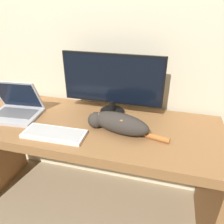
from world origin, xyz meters
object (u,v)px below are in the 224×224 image
laptop (16,109)px  external_keyboard (54,134)px  cat (118,123)px  monitor (112,82)px

laptop → external_keyboard: bearing=-28.5°
cat → laptop: bearing=-169.1°
monitor → cat: size_ratio=1.34×
cat → monitor: bearing=125.3°
laptop → cat: (0.72, -0.02, 0.01)m
laptop → cat: laptop is taller
external_keyboard → cat: (0.35, 0.14, 0.05)m
laptop → external_keyboard: (0.37, -0.16, -0.04)m
laptop → external_keyboard: size_ratio=0.91×
laptop → cat: 0.72m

